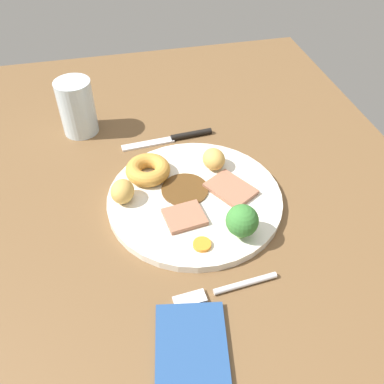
{
  "coord_description": "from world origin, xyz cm",
  "views": [
    {
      "loc": [
        -48.05,
        11.65,
        54.05
      ],
      "look_at": [
        0.91,
        0.46,
        6.0
      ],
      "focal_mm": 38.95,
      "sensor_mm": 36.0,
      "label": 1
    }
  ],
  "objects_px": {
    "roast_potato_right": "(214,159)",
    "water_glass": "(77,107)",
    "folded_napkin": "(191,343)",
    "carrot_coin_front": "(202,244)",
    "knife": "(176,138)",
    "roast_potato_left": "(122,191)",
    "yorkshire_pudding": "(148,170)",
    "meat_slice_under": "(185,217)",
    "dinner_plate": "(192,199)",
    "fork": "(223,290)",
    "meat_slice_main": "(231,189)",
    "broccoli_floret": "(242,221)"
  },
  "relations": [
    {
      "from": "roast_potato_right",
      "to": "water_glass",
      "type": "distance_m",
      "value": 0.3
    },
    {
      "from": "folded_napkin",
      "to": "carrot_coin_front",
      "type": "bearing_deg",
      "value": -19.03
    },
    {
      "from": "roast_potato_right",
      "to": "knife",
      "type": "xyz_separation_m",
      "value": [
        0.11,
        0.05,
        -0.03
      ]
    },
    {
      "from": "roast_potato_left",
      "to": "yorkshire_pudding",
      "type": "bearing_deg",
      "value": -43.88
    },
    {
      "from": "folded_napkin",
      "to": "yorkshire_pudding",
      "type": "bearing_deg",
      "value": 1.05
    },
    {
      "from": "yorkshire_pudding",
      "to": "water_glass",
      "type": "height_order",
      "value": "water_glass"
    },
    {
      "from": "meat_slice_under",
      "to": "roast_potato_right",
      "type": "relative_size",
      "value": 1.35
    },
    {
      "from": "folded_napkin",
      "to": "meat_slice_under",
      "type": "bearing_deg",
      "value": -9.83
    },
    {
      "from": "meat_slice_under",
      "to": "yorkshire_pudding",
      "type": "height_order",
      "value": "yorkshire_pudding"
    },
    {
      "from": "dinner_plate",
      "to": "roast_potato_right",
      "type": "distance_m",
      "value": 0.09
    },
    {
      "from": "roast_potato_left",
      "to": "carrot_coin_front",
      "type": "relative_size",
      "value": 1.6
    },
    {
      "from": "meat_slice_under",
      "to": "knife",
      "type": "xyz_separation_m",
      "value": [
        0.23,
        -0.03,
        -0.01
      ]
    },
    {
      "from": "meat_slice_under",
      "to": "fork",
      "type": "xyz_separation_m",
      "value": [
        -0.14,
        -0.03,
        -0.01
      ]
    },
    {
      "from": "knife",
      "to": "folded_napkin",
      "type": "bearing_deg",
      "value": 77.0
    },
    {
      "from": "meat_slice_main",
      "to": "meat_slice_under",
      "type": "bearing_deg",
      "value": 117.04
    },
    {
      "from": "carrot_coin_front",
      "to": "broccoli_floret",
      "type": "distance_m",
      "value": 0.07
    },
    {
      "from": "water_glass",
      "to": "folded_napkin",
      "type": "xyz_separation_m",
      "value": [
        -0.5,
        -0.12,
        -0.05
      ]
    },
    {
      "from": "fork",
      "to": "water_glass",
      "type": "distance_m",
      "value": 0.48
    },
    {
      "from": "knife",
      "to": "fork",
      "type": "bearing_deg",
      "value": 84.89
    },
    {
      "from": "broccoli_floret",
      "to": "fork",
      "type": "xyz_separation_m",
      "value": [
        -0.08,
        0.05,
        -0.04
      ]
    },
    {
      "from": "roast_potato_right",
      "to": "knife",
      "type": "bearing_deg",
      "value": 22.53
    },
    {
      "from": "carrot_coin_front",
      "to": "water_glass",
      "type": "bearing_deg",
      "value": 24.75
    },
    {
      "from": "carrot_coin_front",
      "to": "knife",
      "type": "distance_m",
      "value": 0.29
    },
    {
      "from": "roast_potato_right",
      "to": "yorkshire_pudding",
      "type": "bearing_deg",
      "value": 88.75
    },
    {
      "from": "fork",
      "to": "roast_potato_left",
      "type": "bearing_deg",
      "value": -64.94
    },
    {
      "from": "dinner_plate",
      "to": "roast_potato_right",
      "type": "height_order",
      "value": "roast_potato_right"
    },
    {
      "from": "roast_potato_right",
      "to": "folded_napkin",
      "type": "distance_m",
      "value": 0.34
    },
    {
      "from": "folded_napkin",
      "to": "roast_potato_left",
      "type": "bearing_deg",
      "value": 11.74
    },
    {
      "from": "fork",
      "to": "knife",
      "type": "bearing_deg",
      "value": -95.8
    },
    {
      "from": "broccoli_floret",
      "to": "knife",
      "type": "relative_size",
      "value": 0.31
    },
    {
      "from": "roast_potato_left",
      "to": "folded_napkin",
      "type": "bearing_deg",
      "value": -168.26
    },
    {
      "from": "roast_potato_left",
      "to": "broccoli_floret",
      "type": "relative_size",
      "value": 0.78
    },
    {
      "from": "meat_slice_main",
      "to": "meat_slice_under",
      "type": "distance_m",
      "value": 0.1
    },
    {
      "from": "dinner_plate",
      "to": "fork",
      "type": "relative_size",
      "value": 1.93
    },
    {
      "from": "meat_slice_main",
      "to": "broccoli_floret",
      "type": "height_order",
      "value": "broccoli_floret"
    },
    {
      "from": "meat_slice_under",
      "to": "meat_slice_main",
      "type": "bearing_deg",
      "value": -62.96
    },
    {
      "from": "carrot_coin_front",
      "to": "folded_napkin",
      "type": "bearing_deg",
      "value": 160.97
    },
    {
      "from": "broccoli_floret",
      "to": "water_glass",
      "type": "xyz_separation_m",
      "value": [
        0.35,
        0.23,
        0.01
      ]
    },
    {
      "from": "yorkshire_pudding",
      "to": "meat_slice_main",
      "type": "bearing_deg",
      "value": -118.07
    },
    {
      "from": "fork",
      "to": "roast_potato_right",
      "type": "bearing_deg",
      "value": -106.97
    },
    {
      "from": "meat_slice_main",
      "to": "water_glass",
      "type": "height_order",
      "value": "water_glass"
    },
    {
      "from": "meat_slice_main",
      "to": "roast_potato_right",
      "type": "height_order",
      "value": "roast_potato_right"
    },
    {
      "from": "knife",
      "to": "roast_potato_right",
      "type": "bearing_deg",
      "value": 108.17
    },
    {
      "from": "roast_potato_right",
      "to": "fork",
      "type": "bearing_deg",
      "value": 168.07
    },
    {
      "from": "yorkshire_pudding",
      "to": "roast_potato_right",
      "type": "relative_size",
      "value": 1.72
    },
    {
      "from": "yorkshire_pudding",
      "to": "roast_potato_left",
      "type": "xyz_separation_m",
      "value": [
        -0.05,
        0.05,
        0.01
      ]
    },
    {
      "from": "carrot_coin_front",
      "to": "knife",
      "type": "xyz_separation_m",
      "value": [
        0.29,
        -0.02,
        -0.01
      ]
    },
    {
      "from": "meat_slice_main",
      "to": "roast_potato_right",
      "type": "xyz_separation_m",
      "value": [
        0.07,
        0.01,
        0.01
      ]
    },
    {
      "from": "roast_potato_right",
      "to": "knife",
      "type": "height_order",
      "value": "roast_potato_right"
    },
    {
      "from": "water_glass",
      "to": "yorkshire_pudding",
      "type": "bearing_deg",
      "value": -148.91
    }
  ]
}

